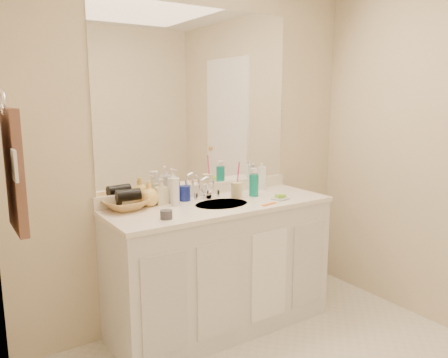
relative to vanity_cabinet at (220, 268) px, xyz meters
name	(u,v)px	position (x,y,z in m)	size (l,w,h in m)	color
wall_back	(199,151)	(0.00, 0.28, 0.77)	(2.60, 0.02, 2.40)	beige
wall_left	(37,225)	(-1.30, -1.02, 0.77)	(0.02, 2.60, 2.40)	beige
vanity_cabinet	(220,268)	(0.00, 0.00, 0.00)	(1.50, 0.55, 0.85)	silver
countertop	(220,205)	(0.00, 0.00, 0.44)	(1.52, 0.57, 0.03)	white
backsplash	(200,190)	(0.00, 0.26, 0.50)	(1.52, 0.03, 0.08)	white
sink_basin	(221,205)	(0.00, -0.02, 0.44)	(0.37, 0.37, 0.02)	beige
faucet	(207,191)	(0.00, 0.16, 0.51)	(0.02, 0.02, 0.11)	silver
mirror	(198,99)	(0.00, 0.27, 1.14)	(1.48, 0.01, 1.20)	white
blue_mug	(185,193)	(-0.16, 0.19, 0.51)	(0.08, 0.08, 0.10)	navy
tan_cup	(237,190)	(0.18, 0.07, 0.51)	(0.08, 0.08, 0.11)	beige
toothbrush	(238,176)	(0.19, 0.07, 0.60)	(0.01, 0.01, 0.21)	#E03A7C
mouthwash_bottle	(254,185)	(0.32, 0.05, 0.53)	(0.07, 0.07, 0.16)	#0B8475
clear_pump_bottle	(262,178)	(0.50, 0.19, 0.54)	(0.07, 0.07, 0.17)	white
soap_dish	(280,199)	(0.40, -0.14, 0.46)	(0.11, 0.09, 0.01)	silver
green_soap	(281,196)	(0.40, -0.14, 0.48)	(0.06, 0.05, 0.02)	#88D433
orange_comb	(269,204)	(0.25, -0.21, 0.46)	(0.12, 0.03, 0.01)	orange
dark_jar	(166,215)	(-0.46, -0.15, 0.48)	(0.07, 0.07, 0.05)	#3D3B43
extra_white_bottle	(175,192)	(-0.28, 0.11, 0.54)	(0.06, 0.06, 0.18)	white
soap_bottle_white	(173,185)	(-0.24, 0.21, 0.57)	(0.09, 0.09, 0.22)	white
soap_bottle_cream	(161,191)	(-0.33, 0.20, 0.54)	(0.08, 0.08, 0.17)	beige
soap_bottle_yellow	(149,194)	(-0.42, 0.19, 0.54)	(0.13, 0.13, 0.16)	#F9C961
wicker_basket	(126,204)	(-0.58, 0.18, 0.49)	(0.27, 0.27, 0.07)	#B08447
hair_dryer	(128,195)	(-0.56, 0.18, 0.54)	(0.07, 0.07, 0.15)	black
towel_ring	(3,102)	(-1.27, -0.25, 1.12)	(0.11, 0.11, 0.01)	silver
hand_towel	(14,170)	(-1.25, -0.25, 0.82)	(0.04, 0.32, 0.55)	#50342B
switch_plate	(15,166)	(-1.27, -0.45, 0.88)	(0.01, 0.09, 0.13)	white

